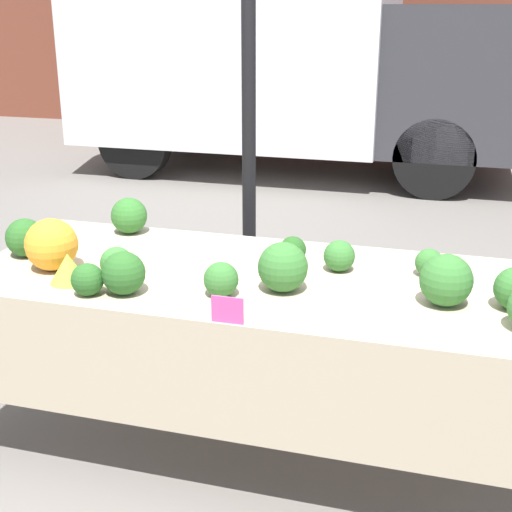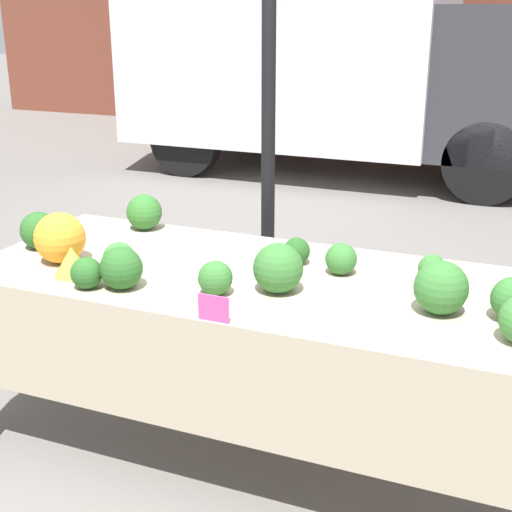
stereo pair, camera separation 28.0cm
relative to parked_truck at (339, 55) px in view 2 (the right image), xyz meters
The scene contains 18 objects.
ground_plane 5.64m from the parked_truck, 77.42° to the right, with size 40.00×40.00×0.00m, color slate.
tent_pole 4.58m from the parked_truck, 78.56° to the right, with size 0.07×0.07×2.24m.
parked_truck is the anchor object (origin of this frame).
market_table 5.58m from the parked_truck, 77.57° to the right, with size 2.29×0.95×0.78m.
orange_cauliflower 5.55m from the parked_truck, 85.96° to the right, with size 0.21×0.21×0.21m.
romanesco_head 5.67m from the parked_truck, 84.68° to the right, with size 0.15×0.15×0.12m.
broccoli_head_2 5.78m from the parked_truck, 83.46° to the right, with size 0.12×0.12×0.12m.
broccoli_head_3 5.75m from the parked_truck, 82.18° to the right, with size 0.16×0.16×0.16m.
broccoli_head_4 5.43m from the parked_truck, 87.97° to the right, with size 0.16×0.16×0.16m.
broccoli_head_5 5.60m from the parked_truck, 82.96° to the right, with size 0.13×0.13×0.13m.
broccoli_head_6 5.52m from the parked_truck, 70.31° to the right, with size 0.11×0.11×0.11m.
broccoli_head_7 5.45m from the parked_truck, 73.94° to the right, with size 0.13×0.13×0.13m.
broccoli_head_8 5.80m from the parked_truck, 70.58° to the right, with size 0.19×0.19×0.19m.
broccoli_head_9 5.73m from the parked_truck, 78.58° to the right, with size 0.13×0.13×0.13m.
broccoli_head_10 5.66m from the parked_truck, 76.31° to the right, with size 0.19×0.19×0.19m.
broccoli_head_11 5.03m from the parked_truck, 84.57° to the right, with size 0.17×0.17×0.17m.
broccoli_head_12 5.35m from the parked_truck, 75.88° to the right, with size 0.11×0.11×0.11m.
price_sign 5.96m from the parked_truck, 78.09° to the right, with size 0.11×0.01×0.09m.
Camera 2 is at (0.99, -2.45, 1.80)m, focal length 50.00 mm.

